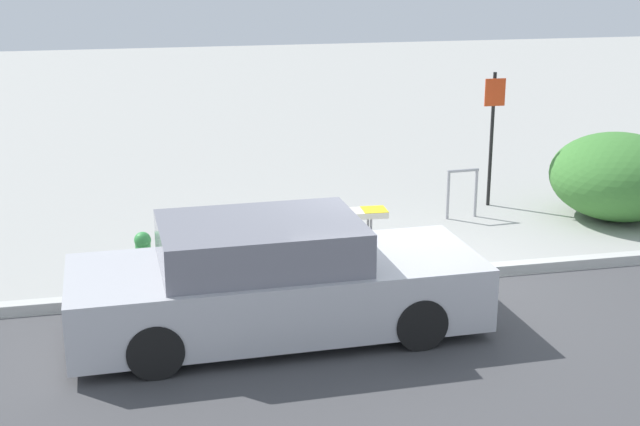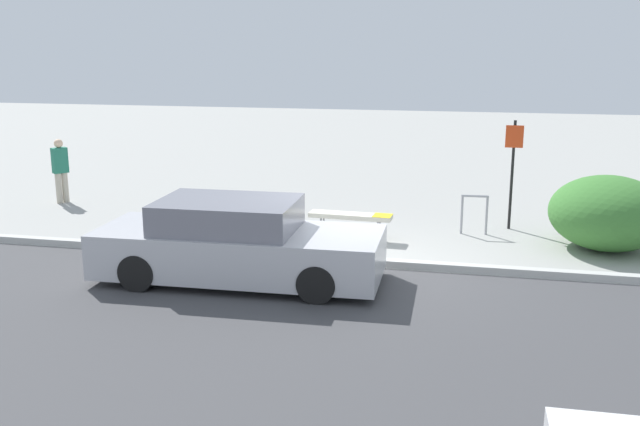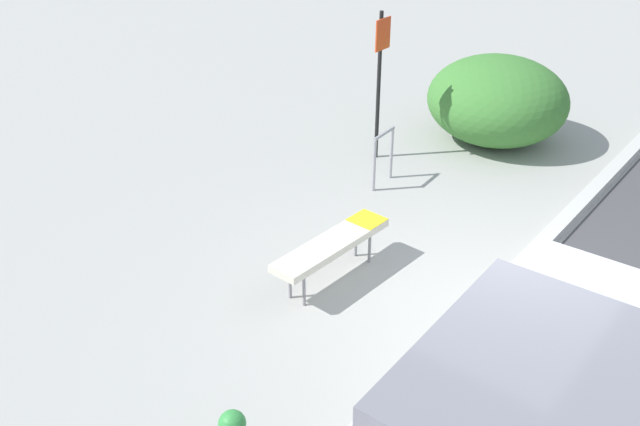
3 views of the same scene
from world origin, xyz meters
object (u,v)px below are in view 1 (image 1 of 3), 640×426
object	(u,v)px
bike_rack	(462,188)
sign_post	(492,127)
bench	(332,215)
fire_hydrant	(144,258)
parked_car_near	(274,282)

from	to	relation	value
bike_rack	sign_post	bearing A→B (deg)	39.00
bench	sign_post	xyz separation A→B (m)	(3.14, 1.50, 0.91)
bench	fire_hydrant	bearing A→B (deg)	-154.20
sign_post	parked_car_near	world-z (taller)	sign_post
bike_rack	bench	bearing A→B (deg)	-159.44
bench	sign_post	world-z (taller)	sign_post
fire_hydrant	parked_car_near	size ratio (longest dim) A/B	0.16
bench	bike_rack	bearing A→B (deg)	24.00
bench	parked_car_near	bearing A→B (deg)	-111.88
bike_rack	fire_hydrant	xyz separation A→B (m)	(-5.22, -2.06, -0.09)
bike_rack	parked_car_near	world-z (taller)	parked_car_near
sign_post	fire_hydrant	world-z (taller)	sign_post
bench	fire_hydrant	distance (m)	3.03
bench	fire_hydrant	xyz separation A→B (m)	(-2.80, -1.15, -0.06)
bike_rack	parked_car_near	bearing A→B (deg)	-134.67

